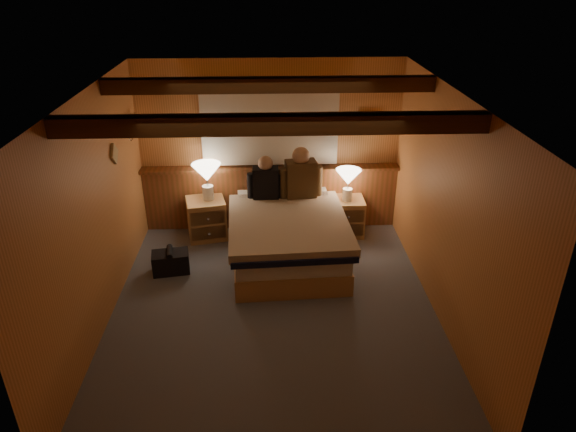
{
  "coord_description": "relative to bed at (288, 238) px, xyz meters",
  "views": [
    {
      "loc": [
        -0.04,
        -4.71,
        3.51
      ],
      "look_at": [
        0.18,
        0.4,
        0.97
      ],
      "focal_mm": 32.0,
      "sensor_mm": 36.0,
      "label": 1
    }
  ],
  "objects": [
    {
      "name": "floor",
      "position": [
        -0.2,
        -1.05,
        -0.33
      ],
      "size": [
        4.2,
        4.2,
        0.0
      ],
      "primitive_type": "plane",
      "color": "#4A4E58",
      "rests_on": "ground"
    },
    {
      "name": "ceiling",
      "position": [
        -0.2,
        -1.05,
        2.07
      ],
      "size": [
        4.2,
        4.2,
        0.0
      ],
      "primitive_type": "plane",
      "rotation": [
        3.14,
        0.0,
        0.0
      ],
      "color": "tan",
      "rests_on": "wall_back"
    },
    {
      "name": "wall_back",
      "position": [
        -0.2,
        1.05,
        0.87
      ],
      "size": [
        3.6,
        0.0,
        3.6
      ],
      "primitive_type": "plane",
      "rotation": [
        1.57,
        0.0,
        0.0
      ],
      "color": "#D0864A",
      "rests_on": "floor"
    },
    {
      "name": "wall_left",
      "position": [
        -2.0,
        -1.05,
        0.87
      ],
      "size": [
        0.0,
        4.2,
        4.2
      ],
      "primitive_type": "plane",
      "rotation": [
        1.57,
        0.0,
        1.57
      ],
      "color": "#D0864A",
      "rests_on": "floor"
    },
    {
      "name": "wall_right",
      "position": [
        1.6,
        -1.05,
        0.87
      ],
      "size": [
        0.0,
        4.2,
        4.2
      ],
      "primitive_type": "plane",
      "rotation": [
        1.57,
        0.0,
        -1.57
      ],
      "color": "#D0864A",
      "rests_on": "floor"
    },
    {
      "name": "wall_front",
      "position": [
        -0.2,
        -3.15,
        0.87
      ],
      "size": [
        3.6,
        0.0,
        3.6
      ],
      "primitive_type": "plane",
      "rotation": [
        -1.57,
        0.0,
        0.0
      ],
      "color": "#D0864A",
      "rests_on": "floor"
    },
    {
      "name": "wainscot",
      "position": [
        -0.2,
        0.99,
        0.15
      ],
      "size": [
        3.6,
        0.23,
        0.94
      ],
      "color": "brown",
      "rests_on": "wall_back"
    },
    {
      "name": "curtain_window",
      "position": [
        -0.2,
        0.98,
        1.19
      ],
      "size": [
        2.18,
        0.09,
        1.11
      ],
      "color": "#472511",
      "rests_on": "wall_back"
    },
    {
      "name": "ceiling_beams",
      "position": [
        -0.2,
        -0.9,
        1.98
      ],
      "size": [
        3.6,
        1.65,
        0.16
      ],
      "color": "#472511",
      "rests_on": "ceiling"
    },
    {
      "name": "coat_rail",
      "position": [
        -1.92,
        0.53,
        1.34
      ],
      "size": [
        0.05,
        0.55,
        0.24
      ],
      "color": "silver",
      "rests_on": "wall_left"
    },
    {
      "name": "framed_print",
      "position": [
        1.15,
        1.03,
        1.22
      ],
      "size": [
        0.3,
        0.04,
        0.25
      ],
      "color": "tan",
      "rests_on": "wall_back"
    },
    {
      "name": "bed",
      "position": [
        0.0,
        0.0,
        0.0
      ],
      "size": [
        1.55,
        1.94,
        0.64
      ],
      "rotation": [
        0.0,
        0.0,
        0.05
      ],
      "color": "#B2834B",
      "rests_on": "floor"
    },
    {
      "name": "nightstand_left",
      "position": [
        -1.11,
        0.69,
        -0.05
      ],
      "size": [
        0.6,
        0.56,
        0.57
      ],
      "rotation": [
        0.0,
        0.0,
        0.21
      ],
      "color": "#B2834B",
      "rests_on": "floor"
    },
    {
      "name": "nightstand_right",
      "position": [
        0.86,
        0.71,
        -0.07
      ],
      "size": [
        0.48,
        0.44,
        0.53
      ],
      "rotation": [
        0.0,
        0.0,
        -0.01
      ],
      "color": "#B2834B",
      "rests_on": "floor"
    },
    {
      "name": "lamp_left",
      "position": [
        -1.06,
        0.73,
        0.6
      ],
      "size": [
        0.39,
        0.39,
        0.51
      ],
      "color": "white",
      "rests_on": "nightstand_left"
    },
    {
      "name": "lamp_right",
      "position": [
        0.86,
        0.69,
        0.52
      ],
      "size": [
        0.35,
        0.35,
        0.45
      ],
      "color": "white",
      "rests_on": "nightstand_right"
    },
    {
      "name": "person_left",
      "position": [
        -0.27,
        0.6,
        0.55
      ],
      "size": [
        0.51,
        0.2,
        0.61
      ],
      "rotation": [
        0.0,
        0.0,
        -0.01
      ],
      "color": "black",
      "rests_on": "bed"
    },
    {
      "name": "person_right",
      "position": [
        0.2,
        0.62,
        0.59
      ],
      "size": [
        0.59,
        0.29,
        0.72
      ],
      "rotation": [
        0.0,
        0.0,
        0.14
      ],
      "color": "#4A351D",
      "rests_on": "bed"
    },
    {
      "name": "duffel_bag",
      "position": [
        -1.47,
        -0.22,
        -0.19
      ],
      "size": [
        0.49,
        0.34,
        0.32
      ],
      "rotation": [
        0.0,
        0.0,
        0.16
      ],
      "color": "black",
      "rests_on": "floor"
    }
  ]
}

